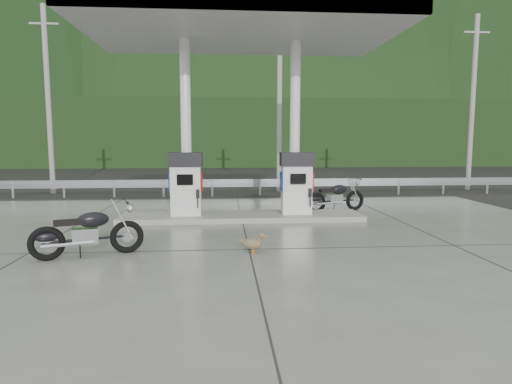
{
  "coord_description": "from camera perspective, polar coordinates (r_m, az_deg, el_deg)",
  "views": [
    {
      "loc": [
        -0.52,
        -9.78,
        2.29
      ],
      "look_at": [
        0.3,
        1.0,
        1.0
      ],
      "focal_mm": 30.0,
      "sensor_mm": 36.0,
      "label": 1
    }
  ],
  "objects": [
    {
      "name": "ground",
      "position": [
        10.06,
        -1.28,
        -6.36
      ],
      "size": [
        160.0,
        160.0,
        0.0
      ],
      "primitive_type": "plane",
      "color": "black",
      "rests_on": "ground"
    },
    {
      "name": "forecourt_apron",
      "position": [
        10.06,
        -1.28,
        -6.3
      ],
      "size": [
        18.0,
        14.0,
        0.02
      ],
      "primitive_type": "cube",
      "color": "slate",
      "rests_on": "ground"
    },
    {
      "name": "pump_island",
      "position": [
        12.49,
        -1.9,
        -3.32
      ],
      "size": [
        7.0,
        1.4,
        0.15
      ],
      "primitive_type": "cube",
      "color": "gray",
      "rests_on": "forecourt_apron"
    },
    {
      "name": "gas_pump_left",
      "position": [
        12.39,
        -9.33,
        1.06
      ],
      "size": [
        0.95,
        0.55,
        1.8
      ],
      "primitive_type": null,
      "color": "white",
      "rests_on": "pump_island"
    },
    {
      "name": "gas_pump_right",
      "position": [
        12.52,
        5.42,
        1.18
      ],
      "size": [
        0.95,
        0.55,
        1.8
      ],
      "primitive_type": null,
      "color": "white",
      "rests_on": "pump_island"
    },
    {
      "name": "canopy_column_left",
      "position": [
        12.73,
        -9.31,
        8.42
      ],
      "size": [
        0.3,
        0.3,
        5.0
      ],
      "primitive_type": "cylinder",
      "color": "white",
      "rests_on": "pump_island"
    },
    {
      "name": "canopy_column_right",
      "position": [
        12.86,
        5.19,
        8.47
      ],
      "size": [
        0.3,
        0.3,
        5.0
      ],
      "primitive_type": "cylinder",
      "color": "white",
      "rests_on": "pump_island"
    },
    {
      "name": "canopy_roof",
      "position": [
        12.67,
        -2.0,
        20.86
      ],
      "size": [
        8.5,
        5.0,
        0.4
      ],
      "primitive_type": "cube",
      "color": "beige",
      "rests_on": "canopy_column_left"
    },
    {
      "name": "guardrail",
      "position": [
        17.86,
        -2.67,
        1.72
      ],
      "size": [
        26.0,
        0.16,
        1.42
      ],
      "primitive_type": null,
      "color": "#9B9DA2",
      "rests_on": "ground"
    },
    {
      "name": "road",
      "position": [
        21.41,
        -2.93,
        0.66
      ],
      "size": [
        60.0,
        7.0,
        0.01
      ],
      "primitive_type": "cube",
      "color": "black",
      "rests_on": "ground"
    },
    {
      "name": "utility_pole_a",
      "position": [
        20.75,
        -25.96,
        10.85
      ],
      "size": [
        0.22,
        0.22,
        8.0
      ],
      "primitive_type": "cylinder",
      "color": "gray",
      "rests_on": "ground"
    },
    {
      "name": "utility_pole_b",
      "position": [
        19.52,
        3.15,
        11.82
      ],
      "size": [
        0.22,
        0.22,
        8.0
      ],
      "primitive_type": "cylinder",
      "color": "gray",
      "rests_on": "ground"
    },
    {
      "name": "utility_pole_c",
      "position": [
        22.53,
        26.9,
        10.43
      ],
      "size": [
        0.22,
        0.22,
        8.0
      ],
      "primitive_type": "cylinder",
      "color": "gray",
      "rests_on": "ground"
    },
    {
      "name": "tree_band",
      "position": [
        39.79,
        -3.63,
        7.81
      ],
      "size": [
        80.0,
        6.0,
        6.0
      ],
      "primitive_type": "cube",
      "color": "black",
      "rests_on": "ground"
    },
    {
      "name": "forested_hills",
      "position": [
        69.82,
        -3.94,
        4.9
      ],
      "size": [
        100.0,
        40.0,
        140.0
      ],
      "primitive_type": null,
      "color": "black",
      "rests_on": "ground"
    },
    {
      "name": "motorcycle_left",
      "position": [
        9.08,
        -21.51,
        -5.08
      ],
      "size": [
        2.1,
        1.26,
        0.95
      ],
      "primitive_type": null,
      "rotation": [
        0.0,
        0.0,
        0.34
      ],
      "color": "black",
      "rests_on": "forecourt_apron"
    },
    {
      "name": "motorcycle_right",
      "position": [
        14.08,
        10.64,
        -0.67
      ],
      "size": [
        2.06,
        1.18,
        0.93
      ],
      "primitive_type": null,
      "rotation": [
        0.0,
        0.0,
        0.31
      ],
      "color": "black",
      "rests_on": "forecourt_apron"
    },
    {
      "name": "duck",
      "position": [
        8.76,
        -0.55,
        -6.97
      ],
      "size": [
        0.53,
        0.3,
        0.37
      ],
      "primitive_type": null,
      "rotation": [
        0.0,
        0.0,
        -0.34
      ],
      "color": "brown",
      "rests_on": "forecourt_apron"
    }
  ]
}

